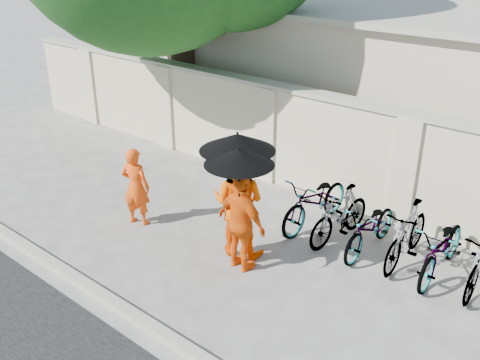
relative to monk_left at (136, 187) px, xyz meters
The scene contains 13 objects.
ground 1.80m from the monk_left, ahead, with size 80.00×80.00×0.00m, color #A4A099.
kerb 2.54m from the monk_left, 47.70° to the right, with size 40.00×0.16×0.12m, color #A3A28D.
compound_wall 4.08m from the monk_left, 49.41° to the left, with size 20.00×0.30×2.00m, color #C6BE8E.
monk_left is the anchor object (origin of this frame).
monk_center 2.06m from the monk_left, 11.92° to the left, with size 0.88×0.69×1.81m, color #FF5500.
parasol_center 2.43m from the monk_left, ahead, with size 1.16×1.16×1.07m.
monk_right 2.36m from the monk_left, ahead, with size 0.94×0.39×1.60m, color #F15C0B.
parasol_right 2.66m from the monk_left, ahead, with size 1.02×1.02×1.13m.
bike_0 3.20m from the monk_left, 38.13° to the left, with size 0.64×1.83×0.96m, color #9D9BA5.
bike_1 3.58m from the monk_left, 30.34° to the left, with size 0.45×1.58×0.95m, color #9D9BA5.
bike_2 4.09m from the monk_left, 26.37° to the left, with size 0.57×1.62×0.85m, color #9D9BA5.
bike_3 4.64m from the monk_left, 23.96° to the left, with size 0.47×1.65×0.99m, color #9D9BA5.
bike_4 5.18m from the monk_left, 21.40° to the left, with size 0.61×1.74×0.92m, color #9D9BA5.
Camera 1 is at (5.21, -5.25, 4.80)m, focal length 40.00 mm.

